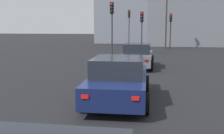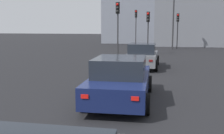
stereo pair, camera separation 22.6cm
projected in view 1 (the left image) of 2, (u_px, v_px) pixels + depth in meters
name	position (u px, v px, depth m)	size (l,w,h in m)	color
ground_plane	(117.00, 110.00, 8.51)	(160.00, 160.00, 0.20)	black
car_grey_lead	(137.00, 56.00, 16.58)	(4.10, 2.03, 1.50)	slate
car_navy_second	(119.00, 80.00, 9.15)	(4.57, 2.14, 1.52)	#141E4C
traffic_light_near_left	(129.00, 21.00, 32.54)	(0.32, 0.29, 4.48)	#2D2D30
traffic_light_near_right	(112.00, 18.00, 21.24)	(0.32, 0.30, 4.41)	#2D2D30
traffic_light_far_left	(171.00, 24.00, 29.80)	(0.32, 0.30, 3.93)	#2D2D30
traffic_light_far_right	(142.00, 24.00, 23.92)	(0.32, 0.29, 3.81)	#2D2D30
street_lamp_kerbside	(166.00, 12.00, 29.34)	(0.56, 0.36, 6.89)	#2D2D30
building_facade_left	(189.00, 13.00, 37.53)	(10.50, 11.37, 8.76)	slate
building_facade_center	(135.00, 5.00, 43.58)	(11.13, 11.12, 11.75)	gray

